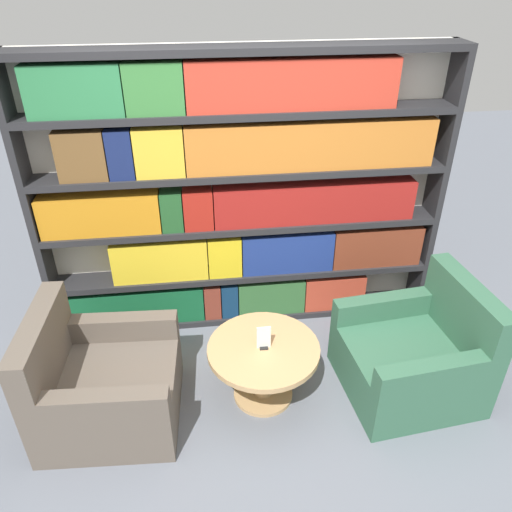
{
  "coord_description": "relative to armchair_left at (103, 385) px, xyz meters",
  "views": [
    {
      "loc": [
        -0.33,
        -2.26,
        2.74
      ],
      "look_at": [
        0.03,
        0.65,
        0.93
      ],
      "focal_mm": 35.0,
      "sensor_mm": 36.0,
      "label": 1
    }
  ],
  "objects": [
    {
      "name": "armchair_right",
      "position": [
        2.16,
        0.0,
        0.0
      ],
      "size": [
        0.95,
        0.92,
        0.84
      ],
      "rotation": [
        0.0,
        0.0,
        -1.47
      ],
      "color": "#336047",
      "rests_on": "ground_plane"
    },
    {
      "name": "armchair_left",
      "position": [
        0.0,
        0.0,
        0.0
      ],
      "size": [
        0.92,
        0.88,
        0.84
      ],
      "rotation": [
        0.0,
        0.0,
        1.51
      ],
      "color": "brown",
      "rests_on": "ground_plane"
    },
    {
      "name": "ground_plane",
      "position": [
        1.04,
        -0.21,
        -0.28
      ],
      "size": [
        14.0,
        14.0,
        0.0
      ],
      "primitive_type": "plane",
      "color": "slate"
    },
    {
      "name": "coffee_table",
      "position": [
        1.08,
        0.04,
        0.05
      ],
      "size": [
        0.76,
        0.76,
        0.45
      ],
      "color": "tan",
      "rests_on": "ground_plane"
    },
    {
      "name": "bookshelf",
      "position": [
        1.03,
        1.01,
        0.82
      ],
      "size": [
        3.13,
        0.3,
        2.21
      ],
      "color": "silver",
      "rests_on": "ground_plane"
    },
    {
      "name": "table_sign",
      "position": [
        1.08,
        0.04,
        0.25
      ],
      "size": [
        0.09,
        0.06,
        0.17
      ],
      "color": "black",
      "rests_on": "coffee_table"
    }
  ]
}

